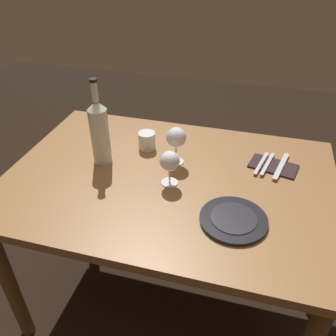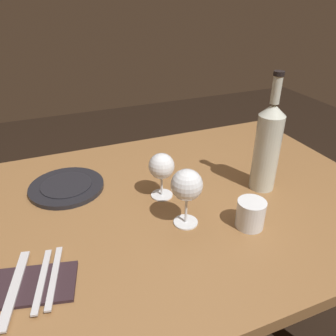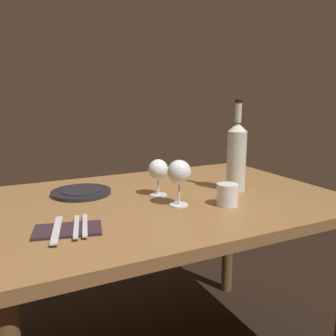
# 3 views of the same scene
# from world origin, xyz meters

# --- Properties ---
(ground_plane) EXTENTS (6.00, 6.00, 0.00)m
(ground_plane) POSITION_xyz_m (0.00, 0.00, 0.00)
(ground_plane) COLOR black
(dining_table) EXTENTS (1.30, 0.90, 0.74)m
(dining_table) POSITION_xyz_m (0.00, 0.00, 0.65)
(dining_table) COLOR olive
(dining_table) RESTS_ON ground
(wine_glass_left) EXTENTS (0.08, 0.08, 0.14)m
(wine_glass_left) POSITION_xyz_m (0.01, -0.04, 0.84)
(wine_glass_left) COLOR white
(wine_glass_left) RESTS_ON dining_table
(wine_glass_right) EXTENTS (0.08, 0.08, 0.16)m
(wine_glass_right) POSITION_xyz_m (0.00, 0.11, 0.86)
(wine_glass_right) COLOR white
(wine_glass_right) RESTS_ON dining_table
(wine_bottle) EXTENTS (0.08, 0.08, 0.36)m
(wine_bottle) POSITION_xyz_m (-0.30, 0.04, 0.88)
(wine_bottle) COLOR silver
(wine_bottle) RESTS_ON dining_table
(water_tumbler) EXTENTS (0.08, 0.08, 0.08)m
(water_tumbler) POSITION_xyz_m (-0.15, 0.19, 0.77)
(water_tumbler) COLOR white
(water_tumbler) RESTS_ON dining_table
(dinner_plate) EXTENTS (0.23, 0.23, 0.02)m
(dinner_plate) POSITION_xyz_m (0.28, -0.18, 0.75)
(dinner_plate) COLOR black
(dinner_plate) RESTS_ON dining_table
(folded_napkin) EXTENTS (0.21, 0.15, 0.01)m
(folded_napkin) POSITION_xyz_m (0.40, 0.18, 0.74)
(folded_napkin) COLOR #2D1E23
(folded_napkin) RESTS_ON dining_table
(fork_inner) EXTENTS (0.06, 0.18, 0.00)m
(fork_inner) POSITION_xyz_m (0.37, 0.18, 0.75)
(fork_inner) COLOR silver
(fork_inner) RESTS_ON folded_napkin
(fork_outer) EXTENTS (0.06, 0.18, 0.00)m
(fork_outer) POSITION_xyz_m (0.35, 0.18, 0.75)
(fork_outer) COLOR silver
(fork_outer) RESTS_ON folded_napkin
(table_knife) EXTENTS (0.07, 0.21, 0.00)m
(table_knife) POSITION_xyz_m (0.43, 0.18, 0.75)
(table_knife) COLOR silver
(table_knife) RESTS_ON folded_napkin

